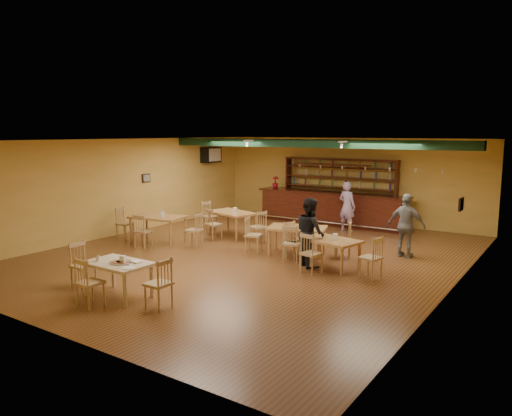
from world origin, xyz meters
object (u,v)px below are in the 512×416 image
Objects in this scene: dining_table_b at (297,241)px; near_table at (119,279)px; dining_table_a at (232,224)px; patron_bar at (347,206)px; patron_right_a at (310,232)px; dining_table_d at (330,253)px; dining_table_c at (158,229)px; bar_counter at (331,208)px.

near_table is (-1.28, -4.88, -0.03)m from dining_table_b.
dining_table_a is 6.04m from near_table.
near_table is at bearing -122.44° from dining_table_b.
patron_bar is at bearing 75.14° from dining_table_b.
patron_right_a reaches higher than dining_table_a.
dining_table_b is at bearing 165.48° from dining_table_d.
patron_right_a reaches higher than patron_bar.
near_table is (2.85, -3.93, -0.04)m from dining_table_c.
bar_counter is at bearing 86.60° from dining_table_b.
dining_table_a is 0.91× the size of patron_right_a.
dining_table_a is 4.07m from patron_right_a.
patron_right_a is at bearing -62.76° from dining_table_b.
bar_counter is at bearing -29.15° from patron_bar.
dining_table_d is at bearing -121.71° from patron_right_a.
dining_table_b reaches higher than dining_table_d.
dining_table_b is 3.67m from patron_bar.
patron_right_a is (0.98, -4.44, 0.02)m from patron_bar.
dining_table_a is at bearing -115.92° from bar_counter.
dining_table_c is 4.95m from patron_right_a.
bar_counter reaches higher than dining_table_b.
dining_table_a is at bearing 171.49° from dining_table_d.
dining_table_d is at bearing 120.09° from patron_bar.
dining_table_a reaches higher than dining_table_d.
patron_right_a reaches higher than dining_table_d.
dining_table_a is at bearing 46.54° from dining_table_c.
dining_table_c is 0.93× the size of patron_right_a.
patron_right_a is at bearing -148.93° from dining_table_d.
near_table is at bearing -63.55° from dining_table_c.
dining_table_a reaches higher than dining_table_b.
dining_table_b is (1.14, -4.47, -0.19)m from bar_counter.
near_table is at bearing -90.82° from bar_counter.
dining_table_d is at bearing 59.40° from near_table.
dining_table_c is at bearing -118.88° from bar_counter.
patron_right_a reaches higher than dining_table_b.
dining_table_c is at bearing 41.90° from patron_right_a.
dining_table_b is 0.89× the size of patron_right_a.
near_table is (-2.53, -4.23, -0.00)m from dining_table_d.
bar_counter is 4.61m from dining_table_b.
dining_table_b is at bearing 3.42° from dining_table_c.
patron_right_a reaches higher than near_table.
bar_counter is 5.65m from dining_table_d.
bar_counter is 3.68× the size of dining_table_b.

